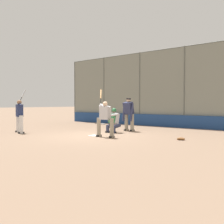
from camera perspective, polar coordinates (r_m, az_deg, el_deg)
The scene contains 11 objects.
ground_plane at distance 11.89m, azimuth -3.83°, elevation -5.17°, with size 160.00×160.00×0.00m, color #7A604C.
home_plate_marker at distance 11.89m, azimuth -3.83°, elevation -5.14°, with size 0.43×0.43×0.01m, color white.
backstop_fence at distance 16.96m, azimuth 10.55°, elevation 5.47°, with size 15.82×0.08×4.88m.
padding_wall at distance 16.87m, azimuth 10.35°, elevation -1.83°, with size 15.42×0.18×0.75m, color navy.
bleachers_beyond at distance 18.90m, azimuth 13.48°, elevation -1.43°, with size 11.01×1.95×1.16m.
batter_at_plate at distance 11.28m, azimuth -1.53°, elevation -1.26°, with size 1.02×0.58×2.09m.
catcher_behind_plate at distance 13.06m, azimuth 0.24°, elevation -1.73°, with size 0.65×0.77×1.23m.
umpire_home at distance 13.82m, azimuth 3.65°, elevation -0.27°, with size 0.71×0.47×1.75m.
batter_on_deck at distance 13.74m, azimuth -19.48°, elevation -0.60°, with size 0.88×0.88×2.17m.
spare_bat_near_backstop at distance 18.24m, azimuth -2.30°, elevation -2.60°, with size 0.87×0.17×0.07m.
fielding_glove_on_dirt at distance 10.79m, azimuth 14.77°, elevation -5.66°, with size 0.30×0.23×0.11m.
Camera 1 is at (-7.96, 8.71, 1.46)m, focal length 42.00 mm.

